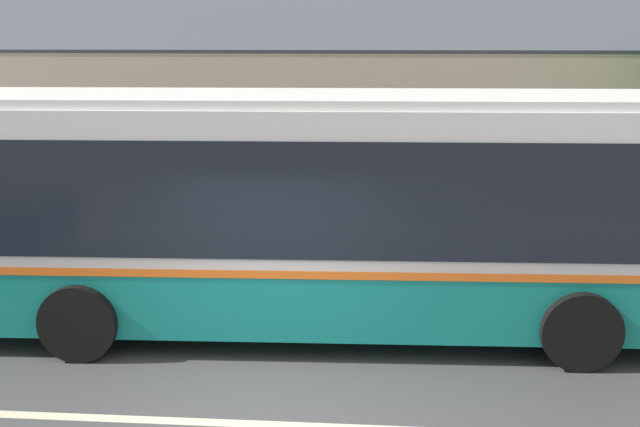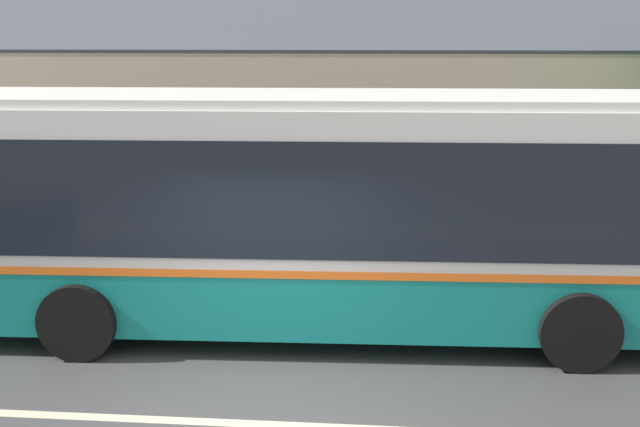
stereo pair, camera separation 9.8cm
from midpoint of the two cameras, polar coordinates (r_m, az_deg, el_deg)
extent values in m
plane|color=#424244|center=(8.83, -4.20, -14.72)|extent=(300.00, 300.00, 0.00)
cube|color=gray|center=(14.36, -0.34, -3.46)|extent=(60.00, 3.00, 0.15)
cube|color=beige|center=(8.83, -4.20, -14.70)|extent=(60.00, 0.16, 0.01)
cube|color=tan|center=(21.76, -4.15, 6.72)|extent=(20.73, 9.02, 3.66)
cube|color=#424751|center=(19.43, -5.38, 13.92)|extent=(21.33, 4.57, 1.85)
cube|color=#424751|center=(23.88, -3.36, 13.70)|extent=(21.33, 4.57, 1.85)
cube|color=black|center=(17.94, -14.21, 5.71)|extent=(1.10, 0.06, 1.30)
cube|color=black|center=(16.97, 1.48, 5.72)|extent=(1.10, 0.06, 1.30)
cube|color=black|center=(17.35, 17.70, 5.28)|extent=(1.10, 0.06, 1.30)
cube|color=#4C3323|center=(17.09, 3.77, 2.47)|extent=(1.00, 0.06, 2.10)
cube|color=#147F7A|center=(11.19, -0.07, -4.84)|extent=(10.77, 2.88, 0.84)
cube|color=orange|center=(11.06, -0.07, -2.52)|extent=(10.79, 2.90, 0.10)
cube|color=white|center=(10.84, -0.07, 2.72)|extent=(10.77, 2.88, 1.95)
cube|color=white|center=(10.71, -0.08, 8.19)|extent=(10.55, 2.75, 0.12)
cube|color=black|center=(12.10, 0.26, 3.28)|extent=(9.83, 0.38, 1.45)
cube|color=black|center=(9.62, -0.50, 0.85)|extent=(9.83, 0.38, 1.45)
cube|color=#B21919|center=(12.55, -5.86, -2.97)|extent=(2.99, 0.14, 0.59)
cube|color=black|center=(12.70, 19.39, 0.51)|extent=(0.90, 0.06, 2.54)
cylinder|color=black|center=(12.72, 15.36, -4.06)|extent=(1.01, 0.32, 1.00)
cylinder|color=black|center=(10.42, 18.22, -7.97)|extent=(1.01, 0.32, 1.00)
cylinder|color=black|center=(12.92, -12.91, -3.66)|extent=(1.01, 0.32, 1.00)
cylinder|color=black|center=(10.66, -16.58, -7.39)|extent=(1.01, 0.32, 1.00)
cube|color=brown|center=(14.54, -9.18, -1.28)|extent=(1.78, 0.10, 0.04)
cube|color=brown|center=(14.40, -9.32, -1.42)|extent=(1.78, 0.10, 0.04)
cube|color=brown|center=(14.27, -9.46, -1.56)|extent=(1.78, 0.10, 0.04)
cube|color=brown|center=(14.08, -9.63, -0.50)|extent=(1.78, 0.04, 0.10)
cube|color=brown|center=(14.05, -9.65, 0.05)|extent=(1.78, 0.04, 0.10)
cube|color=black|center=(14.30, -6.52, -2.37)|extent=(0.08, 0.43, 0.45)
cube|color=black|center=(14.65, -11.99, -2.20)|extent=(0.08, 0.43, 0.45)
camera|label=1|loc=(0.05, -89.77, 0.05)|focal=45.00mm
camera|label=2|loc=(0.05, 90.23, -0.05)|focal=45.00mm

